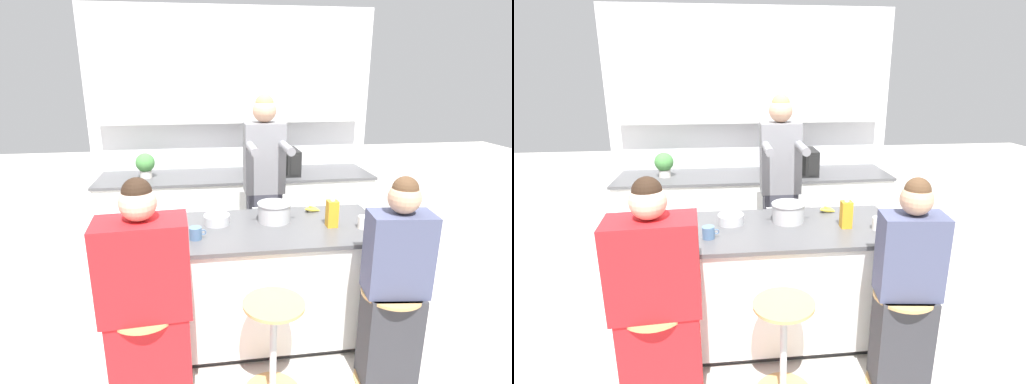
# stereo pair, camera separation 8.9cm
# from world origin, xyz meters

# --- Properties ---
(ground_plane) EXTENTS (16.00, 16.00, 0.00)m
(ground_plane) POSITION_xyz_m (0.00, 0.00, 0.00)
(ground_plane) COLOR beige
(wall_back) EXTENTS (3.24, 0.22, 2.70)m
(wall_back) POSITION_xyz_m (0.00, 1.92, 1.54)
(wall_back) COLOR white
(wall_back) RESTS_ON ground_plane
(back_counter) EXTENTS (3.01, 0.71, 0.91)m
(back_counter) POSITION_xyz_m (0.00, 1.58, 0.45)
(back_counter) COLOR white
(back_counter) RESTS_ON ground_plane
(kitchen_island) EXTENTS (1.90, 0.82, 0.90)m
(kitchen_island) POSITION_xyz_m (0.00, 0.00, 0.46)
(kitchen_island) COLOR black
(kitchen_island) RESTS_ON ground_plane
(bar_stool_leftmost) EXTENTS (0.38, 0.38, 0.68)m
(bar_stool_leftmost) POSITION_xyz_m (-0.76, -0.66, 0.38)
(bar_stool_leftmost) COLOR tan
(bar_stool_leftmost) RESTS_ON ground_plane
(bar_stool_center) EXTENTS (0.38, 0.38, 0.68)m
(bar_stool_center) POSITION_xyz_m (0.00, -0.67, 0.38)
(bar_stool_center) COLOR tan
(bar_stool_center) RESTS_ON ground_plane
(bar_stool_rightmost) EXTENTS (0.38, 0.38, 0.68)m
(bar_stool_rightmost) POSITION_xyz_m (0.76, -0.65, 0.38)
(bar_stool_rightmost) COLOR tan
(bar_stool_rightmost) RESTS_ON ground_plane
(person_cooking) EXTENTS (0.36, 0.57, 1.83)m
(person_cooking) POSITION_xyz_m (0.17, 0.71, 0.93)
(person_cooking) COLOR #383842
(person_cooking) RESTS_ON ground_plane
(person_wrapped_blanket) EXTENTS (0.52, 0.32, 1.48)m
(person_wrapped_blanket) POSITION_xyz_m (-0.74, -0.65, 0.70)
(person_wrapped_blanket) COLOR red
(person_wrapped_blanket) RESTS_ON ground_plane
(person_seated_near) EXTENTS (0.40, 0.30, 1.43)m
(person_seated_near) POSITION_xyz_m (0.77, -0.65, 0.66)
(person_seated_near) COLOR #333338
(person_seated_near) RESTS_ON ground_plane
(cooking_pot) EXTENTS (0.34, 0.26, 0.15)m
(cooking_pot) POSITION_xyz_m (0.14, 0.11, 0.98)
(cooking_pot) COLOR #B7BABC
(cooking_pot) RESTS_ON kitchen_island
(fruit_bowl) EXTENTS (0.20, 0.20, 0.07)m
(fruit_bowl) POSITION_xyz_m (-0.29, 0.11, 0.94)
(fruit_bowl) COLOR #B7BABC
(fruit_bowl) RESTS_ON kitchen_island
(mixing_bowl_steel) EXTENTS (0.20, 0.20, 0.07)m
(mixing_bowl_steel) POSITION_xyz_m (-0.68, 0.05, 0.94)
(mixing_bowl_steel) COLOR white
(mixing_bowl_steel) RESTS_ON kitchen_island
(coffee_cup_near) EXTENTS (0.12, 0.09, 0.09)m
(coffee_cup_near) POSITION_xyz_m (-0.45, -0.15, 0.94)
(coffee_cup_near) COLOR #4C7099
(coffee_cup_near) RESTS_ON kitchen_island
(coffee_cup_far) EXTENTS (0.11, 0.08, 0.09)m
(coffee_cup_far) POSITION_xyz_m (0.77, -0.13, 0.95)
(coffee_cup_far) COLOR white
(coffee_cup_far) RESTS_ON kitchen_island
(banana_bunch) EXTENTS (0.15, 0.10, 0.05)m
(banana_bunch) POSITION_xyz_m (0.49, 0.28, 0.92)
(banana_bunch) COLOR yellow
(banana_bunch) RESTS_ON kitchen_island
(juice_carton) EXTENTS (0.08, 0.08, 0.22)m
(juice_carton) POSITION_xyz_m (0.55, -0.06, 1.00)
(juice_carton) COLOR gold
(juice_carton) RESTS_ON kitchen_island
(microwave) EXTENTS (0.55, 0.40, 0.28)m
(microwave) POSITION_xyz_m (0.41, 1.54, 1.04)
(microwave) COLOR black
(microwave) RESTS_ON back_counter
(potted_plant) EXTENTS (0.20, 0.20, 0.27)m
(potted_plant) POSITION_xyz_m (-0.98, 1.58, 1.05)
(potted_plant) COLOR beige
(potted_plant) RESTS_ON back_counter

